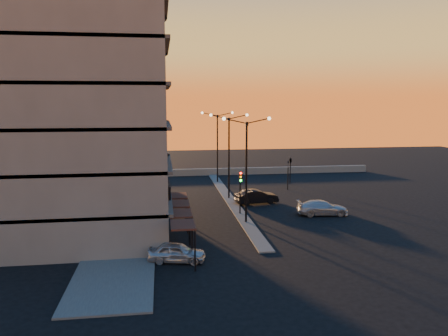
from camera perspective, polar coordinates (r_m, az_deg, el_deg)
ground at (r=39.59m, az=2.88°, el=-7.19°), size 120.00×120.00×0.00m
sidewalk_west at (r=42.85m, az=-12.18°, el=-6.06°), size 5.00×40.00×0.12m
median at (r=49.12m, az=0.64°, el=-3.97°), size 1.20×36.00×0.12m
parapet at (r=64.88m, az=0.22°, el=-0.46°), size 44.00×0.50×1.00m
building at (r=37.98m, az=-18.52°, el=9.89°), size 14.35×17.08×25.00m
streetlamp_near at (r=38.44m, az=2.94°, el=0.86°), size 4.32×0.32×9.51m
streetlamp_mid at (r=48.22m, az=0.65°, el=2.46°), size 4.32×0.32×9.51m
streetlamp_far at (r=58.07m, az=-0.87°, el=3.52°), size 4.32×0.32×9.51m
traffic_light_main at (r=41.66m, az=2.15°, el=-2.30°), size 0.28×0.44×4.25m
signal_east_a at (r=54.35m, az=8.35°, el=-0.82°), size 0.13×0.16×3.60m
signal_east_b at (r=58.39m, az=8.68°, el=0.99°), size 0.42×1.99×3.60m
car_hatchback at (r=30.40m, az=-6.18°, el=-10.89°), size 4.15×2.35×1.33m
car_sedan at (r=46.81m, az=4.26°, el=-3.75°), size 4.81×2.34×1.52m
car_wagon at (r=43.19m, az=12.75°, el=-5.08°), size 5.01×2.41×1.41m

